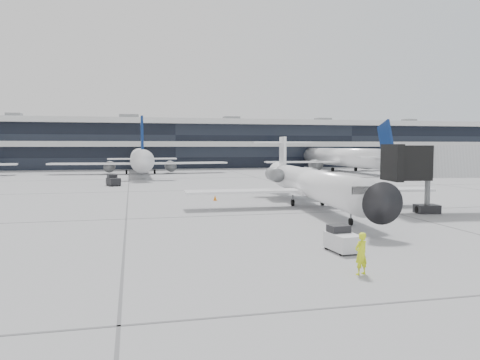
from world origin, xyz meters
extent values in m
plane|color=gray|center=(0.00, 0.00, 0.00)|extent=(220.00, 220.00, 0.00)
cube|color=black|center=(0.00, 82.00, 5.00)|extent=(170.00, 22.00, 10.00)
cylinder|color=white|center=(4.94, 2.28, 2.01)|extent=(4.30, 21.10, 2.36)
cone|color=black|center=(3.84, -9.38, 2.01)|extent=(2.58, 2.66, 2.36)
cone|color=white|center=(6.04, 14.11, 2.27)|extent=(2.49, 2.99, 2.24)
cube|color=white|center=(-0.64, 3.68, 1.40)|extent=(9.66, 2.50, 0.19)
cube|color=white|center=(10.67, 2.62, 1.40)|extent=(9.85, 3.80, 0.19)
cylinder|color=slate|center=(3.86, 9.57, 2.36)|extent=(1.58, 3.08, 1.31)
cylinder|color=slate|center=(7.34, 9.25, 2.36)|extent=(1.58, 3.08, 1.31)
cube|color=white|center=(5.99, 13.59, 4.11)|extent=(0.46, 2.29, 3.93)
cube|color=white|center=(6.03, 13.94, 5.51)|extent=(6.39, 1.98, 0.14)
cylinder|color=black|center=(4.16, -5.99, 0.24)|extent=(0.20, 0.50, 0.49)
cylinder|color=black|center=(3.79, 4.14, 0.28)|extent=(0.26, 0.58, 0.56)
cylinder|color=black|center=(6.40, 3.89, 0.28)|extent=(0.26, 0.58, 0.56)
cube|color=black|center=(10.84, -1.94, 3.88)|extent=(2.77, 3.24, 2.58)
cylinder|color=slate|center=(12.40, -2.15, 1.29)|extent=(0.41, 0.41, 2.58)
cube|color=black|center=(12.40, -2.15, 0.32)|extent=(1.82, 1.50, 0.65)
imported|color=#E7FF1A|center=(-0.70, -16.68, 0.86)|extent=(0.73, 0.60, 1.71)
cube|color=silver|center=(0.40, -12.75, 0.49)|extent=(1.30, 2.03, 0.79)
cube|color=black|center=(0.36, -12.31, 1.01)|extent=(1.03, 0.87, 0.44)
cylinder|color=black|center=(-0.14, -12.08, 0.19)|extent=(0.19, 0.40, 0.39)
cylinder|color=black|center=(0.82, -12.00, 0.19)|extent=(0.19, 0.40, 0.39)
cylinder|color=black|center=(-0.03, -13.49, 0.19)|extent=(0.19, 0.40, 0.39)
cylinder|color=black|center=(0.94, -13.41, 0.19)|extent=(0.19, 0.40, 0.39)
cone|color=orange|center=(-1.98, 9.56, 0.26)|extent=(0.33, 0.33, 0.51)
cube|color=orange|center=(-1.98, 9.56, 0.01)|extent=(0.46, 0.46, 0.03)
cube|color=black|center=(-11.89, 28.46, 0.56)|extent=(1.97, 2.53, 0.91)
cube|color=black|center=(-12.05, 28.93, 1.16)|extent=(1.35, 1.22, 0.50)
cylinder|color=black|center=(-12.68, 29.04, 0.22)|extent=(0.32, 0.48, 0.44)
cylinder|color=black|center=(-11.63, 29.40, 0.22)|extent=(0.32, 0.48, 0.44)
cylinder|color=black|center=(-12.15, 27.51, 0.22)|extent=(0.32, 0.48, 0.44)
cylinder|color=black|center=(-11.10, 27.87, 0.22)|extent=(0.32, 0.48, 0.44)
camera|label=1|loc=(-9.56, -33.47, 5.15)|focal=35.00mm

